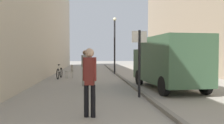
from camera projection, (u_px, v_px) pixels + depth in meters
name	position (u px, v px, depth m)	size (l,w,h in m)	color
ground_plane	(99.00, 81.00, 14.23)	(80.00, 80.00, 0.00)	gray
building_facade_left	(19.00, 3.00, 13.60)	(2.44, 40.00, 9.40)	#BCB29E
kerb_strip	(124.00, 80.00, 14.37)	(0.16, 40.00, 0.12)	slate
pedestrian_main_foreground	(85.00, 65.00, 12.00)	(0.37, 0.24, 1.87)	gray
pedestrian_mid_block	(90.00, 78.00, 6.04)	(0.36, 0.24, 1.84)	black
delivery_van	(168.00, 62.00, 10.86)	(2.40, 5.07, 2.47)	#335138
street_sign_post	(139.00, 58.00, 8.83)	(0.60, 0.10, 2.60)	black
lamp_post	(115.00, 42.00, 19.29)	(0.28, 0.28, 4.76)	black
bicycle_leaning	(60.00, 73.00, 15.61)	(0.19, 1.77, 0.98)	black
cafe_chair_near_window	(70.00, 70.00, 15.83)	(0.57, 0.57, 0.94)	#B7B2A8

